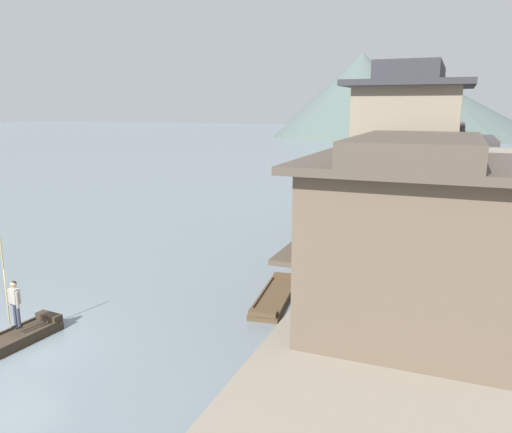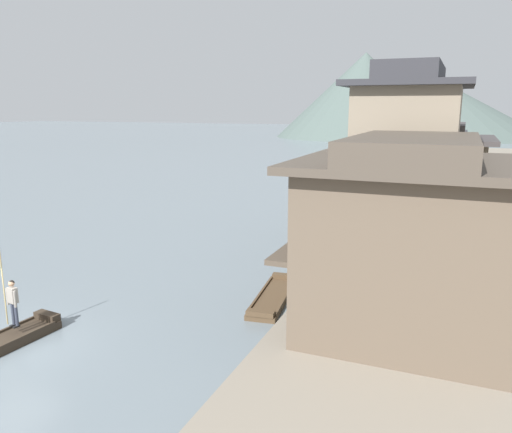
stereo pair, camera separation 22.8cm
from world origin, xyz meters
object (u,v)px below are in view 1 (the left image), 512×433
house_waterfront_second (405,169)px  mooring_post_dock_near (300,298)px  house_waterfront_tall (427,182)px  boat_moored_far (394,167)px  mooring_post_dock_far (380,204)px  boatman_person (14,298)px  boat_moored_nearest (321,162)px  boat_midriver_drifting (345,169)px  boat_moored_third (275,297)px  house_waterfront_narrow (423,168)px  boat_moored_second (385,182)px  house_waterfront_nearest (411,237)px  boat_midriver_upstream (343,212)px  mooring_post_dock_mid (343,250)px

house_waterfront_second → mooring_post_dock_near: 8.39m
house_waterfront_tall → boat_moored_far: bearing=99.2°
house_waterfront_second → mooring_post_dock_far: (-2.62, 11.66, -3.84)m
house_waterfront_second → boatman_person: bearing=-133.5°
boat_moored_nearest → boat_midriver_drifting: bearing=-54.4°
boat_moored_third → house_waterfront_narrow: house_waterfront_narrow is taller
boat_moored_third → house_waterfront_second: 8.08m
boat_moored_second → mooring_post_dock_far: (1.89, -16.78, 0.87)m
boat_moored_second → boat_moored_third: boat_moored_second is taller
boat_moored_far → boat_midriver_drifting: size_ratio=0.81×
house_waterfront_nearest → house_waterfront_narrow: size_ratio=1.16×
house_waterfront_nearest → house_waterfront_narrow: bearing=92.9°
boat_moored_far → house_waterfront_tall: 36.86m
boat_moored_nearest → house_waterfront_tall: bearing=-67.5°
boat_moored_third → mooring_post_dock_near: mooring_post_dock_near is taller
boat_midriver_upstream → mooring_post_dock_mid: size_ratio=7.07×
house_waterfront_tall → mooring_post_dock_mid: 7.13m
boat_midriver_upstream → mooring_post_dock_mid: (2.63, -12.14, 0.76)m
boat_moored_third → mooring_post_dock_mid: (1.67, 4.84, 0.85)m
house_waterfront_nearest → mooring_post_dock_near: size_ratio=7.47×
boat_moored_far → house_waterfront_narrow: size_ratio=0.76×
boat_midriver_drifting → house_waterfront_tall: (11.16, -31.73, 3.43)m
boat_midriver_drifting → boat_midriver_upstream: size_ratio=1.13×
house_waterfront_second → mooring_post_dock_mid: (-2.62, -0.04, -3.95)m
boat_moored_second → mooring_post_dock_mid: size_ratio=6.99×
boatman_person → house_waterfront_nearest: house_waterfront_nearest is taller
boatman_person → boat_moored_second: boatman_person is taller
boatman_person → boat_moored_nearest: size_ratio=0.54×
boat_moored_nearest → house_waterfront_second: house_waterfront_second is taller
house_waterfront_tall → boat_moored_second: bearing=102.8°
boat_midriver_upstream → boat_midriver_drifting: bearing=101.7°
boat_moored_second → mooring_post_dock_far: 16.91m
boat_midriver_drifting → mooring_post_dock_near: 45.12m
boat_midriver_upstream → house_waterfront_second: house_waterfront_second is taller
mooring_post_dock_near → mooring_post_dock_mid: (0.00, 6.95, -0.11)m
boat_midriver_upstream → mooring_post_dock_far: (2.63, -0.44, 0.88)m
mooring_post_dock_mid → boatman_person: bearing=-125.9°
boatman_person → mooring_post_dock_near: boatman_person is taller
house_waterfront_narrow → mooring_post_dock_far: bearing=-167.4°
boat_moored_nearest → boat_midriver_upstream: (9.93, -31.87, 0.08)m
boat_midriver_drifting → house_waterfront_tall: bearing=-70.6°
boat_moored_nearest → boat_moored_third: (10.90, -48.86, -0.01)m
boatman_person → boat_moored_second: size_ratio=0.60×
house_waterfront_nearest → mooring_post_dock_far: house_waterfront_nearest is taller
boat_midriver_drifting → mooring_post_dock_near: size_ratio=6.05×
boat_moored_far → house_waterfront_nearest: 49.35m
house_waterfront_tall → boat_midriver_drifting: bearing=109.4°
boat_moored_third → boatman_person: bearing=-135.0°
house_waterfront_nearest → house_waterfront_second: size_ratio=0.82×
boat_moored_far → house_waterfront_narrow: (5.19, -29.70, 3.47)m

